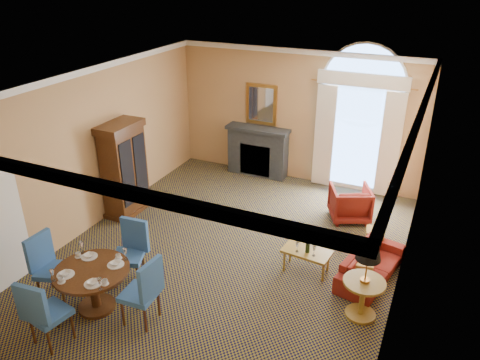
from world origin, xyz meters
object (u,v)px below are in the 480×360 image
at_px(armoire, 124,170).
at_px(sofa, 371,265).
at_px(armchair, 350,203).
at_px(coffee_table, 307,252).
at_px(dining_table, 93,280).
at_px(side_table, 366,272).

height_order(armoire, sofa, armoire).
relative_size(armoire, sofa, 1.22).
xyz_separation_m(armchair, coffee_table, (-0.27, -2.18, 0.04)).
xyz_separation_m(armoire, dining_table, (1.49, -2.81, -0.43)).
xyz_separation_m(dining_table, coffee_table, (2.71, 2.31, -0.14)).
bearing_deg(side_table, sofa, 92.72).
height_order(armoire, dining_table, armoire).
bearing_deg(coffee_table, sofa, 22.11).
distance_m(coffee_table, side_table, 1.40).
distance_m(sofa, side_table, 1.20).
distance_m(armoire, dining_table, 3.21).
xyz_separation_m(dining_table, side_table, (3.83, 1.57, 0.27)).
bearing_deg(side_table, coffee_table, 146.34).
height_order(sofa, side_table, side_table).
xyz_separation_m(dining_table, armchair, (2.98, 4.49, -0.17)).
bearing_deg(armoire, armchair, 20.55).
bearing_deg(armoire, sofa, -2.08).
distance_m(armoire, coffee_table, 4.27).
height_order(dining_table, armchair, dining_table).
xyz_separation_m(armchair, side_table, (0.85, -2.92, 0.44)).
bearing_deg(coffee_table, dining_table, -133.71).
height_order(dining_table, sofa, dining_table).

